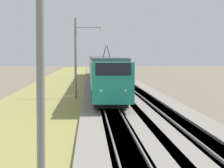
# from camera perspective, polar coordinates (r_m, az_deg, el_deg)

# --- Properties ---
(ballast_main) EXTENTS (240.00, 4.40, 0.30)m
(ballast_main) POSITION_cam_1_polar(r_m,az_deg,el_deg) (56.38, -0.87, -1.05)
(ballast_main) COLOR gray
(ballast_main) RESTS_ON ground
(ballast_adjacent) EXTENTS (240.00, 4.40, 0.30)m
(ballast_adjacent) POSITION_cam_1_polar(r_m,az_deg,el_deg) (56.62, 3.01, -1.04)
(ballast_adjacent) COLOR gray
(ballast_adjacent) RESTS_ON ground
(track_main) EXTENTS (240.00, 1.57, 0.45)m
(track_main) POSITION_cam_1_polar(r_m,az_deg,el_deg) (56.38, -0.87, -1.04)
(track_main) COLOR #4C4238
(track_main) RESTS_ON ground
(track_adjacent) EXTENTS (240.00, 1.57, 0.45)m
(track_adjacent) POSITION_cam_1_polar(r_m,az_deg,el_deg) (56.62, 3.01, -1.03)
(track_adjacent) COLOR #4C4238
(track_adjacent) RESTS_ON ground
(grass_verge) EXTENTS (240.00, 8.77, 0.12)m
(grass_verge) POSITION_cam_1_polar(r_m,az_deg,el_deg) (56.49, -6.35, -1.15)
(grass_verge) COLOR #99934C
(grass_verge) RESTS_ON ground
(passenger_train) EXTENTS (78.92, 2.95, 5.14)m
(passenger_train) POSITION_cam_1_polar(r_m,az_deg,el_deg) (74.49, -1.27, 1.71)
(passenger_train) COLOR teal
(passenger_train) RESTS_ON ground
(catenary_mast_near) EXTENTS (0.22, 2.56, 7.72)m
(catenary_mast_near) POSITION_cam_1_polar(r_m,az_deg,el_deg) (13.91, -7.44, 1.94)
(catenary_mast_near) COLOR slate
(catenary_mast_near) RESTS_ON ground
(catenary_mast_mid) EXTENTS (0.22, 2.56, 7.80)m
(catenary_mast_mid) POSITION_cam_1_polar(r_m,az_deg,el_deg) (50.74, -3.86, 2.87)
(catenary_mast_mid) COLOR slate
(catenary_mast_mid) RESTS_ON ground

